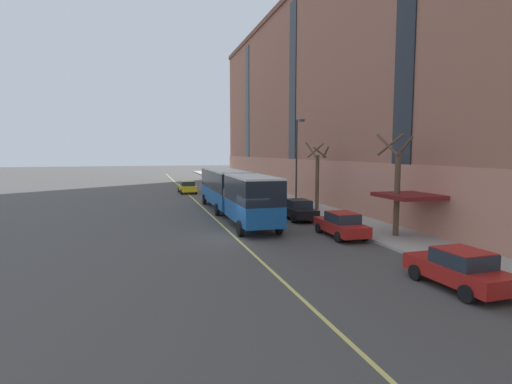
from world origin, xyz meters
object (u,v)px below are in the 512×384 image
Objects in this scene: parked_car_red_0 at (341,225)px; parked_car_red_7 at (264,197)px; street_tree_mid_block at (396,185)px; parked_car_red_5 at (459,269)px; street_tree_far_uptown at (317,175)px; parked_car_green_3 at (228,184)px; parked_car_white_1 at (246,190)px; parked_car_black_2 at (298,209)px; city_bus at (233,190)px; taxi_cab at (187,187)px; street_lamp at (297,155)px.

parked_car_red_0 and parked_car_red_7 have the same top height.
parked_car_red_7 is 0.72× the size of street_tree_mid_block.
parked_car_red_5 is 20.47m from street_tree_far_uptown.
parked_car_green_3 is at bearing 90.05° from parked_car_red_5.
parked_car_green_3 is 0.80× the size of street_tree_far_uptown.
parked_car_white_1 is at bearing -89.66° from parked_car_green_3.
parked_car_red_5 is at bearing -89.91° from parked_car_black_2.
city_bus is 4.26× the size of parked_car_red_7.
parked_car_green_3 is at bearing 95.48° from street_tree_mid_block.
parked_car_red_7 is (0.06, -16.84, -0.00)m from parked_car_green_3.
city_bus is 23.36m from parked_car_green_3.
parked_car_white_1 and taxi_cab have the same top height.
taxi_cab is at bearing 116.80° from street_tree_far_uptown.
street_tree_mid_block reaches higher than parked_car_red_7.
parked_car_red_0 is at bearing -98.36° from street_lamp.
street_lamp is (6.31, 1.68, 2.82)m from city_bus.
parked_car_red_0 is 1.07× the size of parked_car_red_5.
parked_car_white_1 is 0.95× the size of taxi_cab.
city_bus reaches higher than parked_car_green_3.
city_bus reaches higher than parked_car_red_5.
street_lamp reaches higher than parked_car_red_0.
parked_car_black_2 and parked_car_red_5 have the same top height.
city_bus is 3.21× the size of street_tree_far_uptown.
street_tree_far_uptown is at bearing 80.81° from parked_car_red_5.
parked_car_white_1 is 0.89× the size of parked_car_black_2.
parked_car_black_2 is 1.13× the size of parked_car_red_5.
parked_car_red_5 is at bearing -90.68° from parked_car_red_0.
parked_car_black_2 is 0.61× the size of street_lamp.
parked_car_red_7 is (-0.00, -7.12, 0.00)m from parked_car_white_1.
street_tree_mid_block reaches higher than parked_car_black_2.
street_tree_far_uptown is (3.22, -12.67, 2.39)m from parked_car_white_1.
parked_car_black_2 is 23.04m from taxi_cab.
street_lamp reaches higher than taxi_cab.
city_bus is at bearing 114.88° from parked_car_red_0.
street_tree_mid_block is (3.24, -7.83, 2.46)m from parked_car_black_2.
parked_car_red_7 is at bearing 53.30° from city_bus.
street_tree_far_uptown is (0.04, 11.44, -0.08)m from street_tree_mid_block.
street_tree_mid_block is at bearing -72.69° from taxi_cab.
parked_car_white_1 is 12.34m from street_lamp.
parked_car_black_2 is 9.16m from parked_car_red_7.
street_tree_mid_block is at bearing -82.46° from parked_car_white_1.
parked_car_white_1 is 0.69× the size of street_tree_mid_block.
city_bus reaches higher than parked_car_red_0.
street_lamp is (1.82, 21.26, 4.14)m from parked_car_red_5.
street_lamp is at bearing -65.41° from taxi_cab.
parked_car_green_3 and taxi_cab have the same top height.
taxi_cab is at bearing 107.31° from street_tree_mid_block.
parked_car_green_3 is 1.04× the size of taxi_cab.
street_tree_far_uptown is 0.75× the size of street_lamp.
street_lamp is (1.80, -4.36, 4.14)m from parked_car_red_7.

